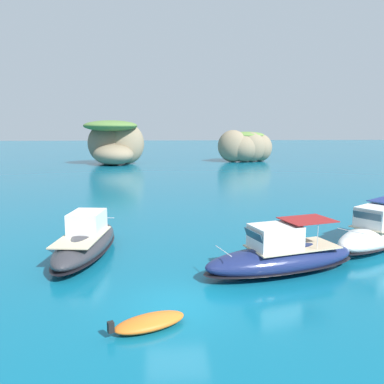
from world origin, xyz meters
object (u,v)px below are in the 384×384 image
Objects in this scene: motorboat_white at (378,233)px; motorboat_charcoal at (86,242)px; islet_small at (246,146)px; islet_large at (114,143)px; motorboat_navy at (281,257)px; dinghy_tender at (150,322)px.

motorboat_white is 0.98× the size of motorboat_charcoal.
islet_small is 1.55× the size of motorboat_white.
islet_large reaches higher than islet_small.
islet_small reaches higher than motorboat_charcoal.
islet_large reaches higher than motorboat_navy.
dinghy_tender is (-13.14, -8.60, -0.60)m from motorboat_white.
motorboat_charcoal is at bearing -110.32° from islet_small.
motorboat_charcoal is at bearing -178.94° from motorboat_white.
dinghy_tender is (-6.17, -4.89, -0.58)m from motorboat_navy.
motorboat_navy is (9.78, -3.40, 0.01)m from motorboat_charcoal.
motorboat_white reaches higher than dinghy_tender.
motorboat_white is 0.97× the size of motorboat_navy.
islet_small is 69.33m from dinghy_tender.
islet_small is at bearing 6.98° from islet_large.
dinghy_tender is (-18.07, -66.87, -2.91)m from islet_small.
islet_large reaches higher than motorboat_charcoal.
dinghy_tender is (3.61, -8.30, -0.57)m from motorboat_charcoal.
motorboat_white is at bearing -94.84° from islet_small.
dinghy_tender is at bearing -146.78° from motorboat_white.
islet_large is at bearing 103.62° from motorboat_navy.
motorboat_navy is at bearing -151.95° from motorboat_white.
motorboat_navy is (-6.97, -3.71, -0.02)m from motorboat_white.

